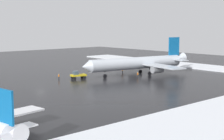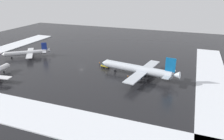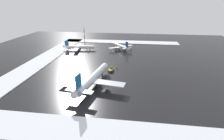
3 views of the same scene
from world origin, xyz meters
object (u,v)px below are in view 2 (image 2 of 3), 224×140
(airplane_far_rear, at_px, (139,69))
(ground_crew_mid_apron, at_px, (99,63))
(pushback_tug, at_px, (105,65))
(ground_crew_beside_wing, at_px, (128,77))
(airplane_distant_tail, at_px, (27,53))
(ground_crew_near_tug, at_px, (140,70))

(airplane_far_rear, relative_size, ground_crew_mid_apron, 23.65)
(pushback_tug, bearing_deg, ground_crew_beside_wing, 161.36)
(airplane_far_rear, height_order, airplane_distant_tail, airplane_far_rear)
(airplane_far_rear, xyz_separation_m, pushback_tug, (-20.07, 6.29, -2.70))
(airplane_far_rear, distance_m, ground_crew_mid_apron, 26.62)
(airplane_far_rear, distance_m, ground_crew_near_tug, 7.56)
(airplane_far_rear, bearing_deg, ground_crew_near_tug, -72.60)
(pushback_tug, distance_m, ground_crew_near_tug, 19.14)
(airplane_distant_tail, height_order, pushback_tug, airplane_distant_tail)
(airplane_distant_tail, bearing_deg, ground_crew_beside_wing, 134.18)
(pushback_tug, xyz_separation_m, ground_crew_near_tug, (19.13, 0.59, -0.31))
(ground_crew_mid_apron, relative_size, ground_crew_beside_wing, 1.00)
(airplane_far_rear, height_order, ground_crew_beside_wing, airplane_far_rear)
(airplane_far_rear, height_order, pushback_tug, airplane_far_rear)
(ground_crew_beside_wing, bearing_deg, ground_crew_mid_apron, 49.69)
(ground_crew_mid_apron, bearing_deg, airplane_far_rear, -26.14)
(ground_crew_mid_apron, bearing_deg, airplane_distant_tail, 177.79)
(ground_crew_mid_apron, bearing_deg, pushback_tug, -39.49)
(airplane_far_rear, height_order, ground_crew_near_tug, airplane_far_rear)
(airplane_distant_tail, bearing_deg, airplane_far_rear, 137.44)
(airplane_distant_tail, distance_m, ground_crew_beside_wing, 68.95)
(airplane_far_rear, height_order, ground_crew_mid_apron, airplane_far_rear)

